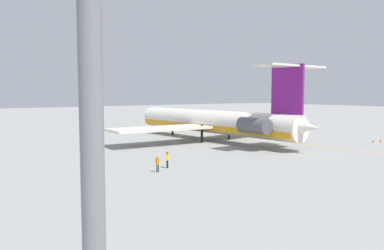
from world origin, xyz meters
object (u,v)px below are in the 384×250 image
object	(u,v)px
main_jetliner	(216,122)
ground_crew_starboard	(167,158)
safety_cone_wingtip	(381,141)
ground_crew_portside	(158,162)
ground_crew_near_nose	(201,122)
safety_cone_nose	(373,141)
ground_crew_near_tail	(211,122)

from	to	relation	value
main_jetliner	ground_crew_starboard	xyz separation A→B (m)	(-15.31, 19.28, -2.13)
safety_cone_wingtip	ground_crew_portside	bearing A→B (deg)	89.05
main_jetliner	ground_crew_portside	bearing A→B (deg)	124.70
main_jetliner	safety_cone_wingtip	distance (m)	27.21
ground_crew_near_nose	safety_cone_nose	xyz separation A→B (m)	(-39.52, -5.27, -0.79)
ground_crew_starboard	safety_cone_wingtip	bearing A→B (deg)	-110.17
ground_crew_portside	safety_cone_wingtip	distance (m)	42.08
ground_crew_near_nose	safety_cone_wingtip	bearing A→B (deg)	-131.82
ground_crew_starboard	safety_cone_nose	bearing A→B (deg)	-109.48
main_jetliner	ground_crew_starboard	world-z (taller)	main_jetliner
ground_crew_starboard	safety_cone_nose	xyz separation A→B (m)	(-1.44, -38.76, -0.86)
main_jetliner	safety_cone_nose	distance (m)	25.87
ground_crew_portside	safety_cone_nose	world-z (taller)	ground_crew_portside
main_jetliner	ground_crew_near_nose	size ratio (longest dim) A/B	24.55
ground_crew_portside	ground_crew_starboard	distance (m)	2.36
main_jetliner	safety_cone_nose	size ratio (longest dim) A/B	74.85
ground_crew_near_nose	main_jetliner	bearing A→B (deg)	-173.13
ground_crew_portside	safety_cone_nose	distance (m)	40.76
ground_crew_near_tail	ground_crew_portside	xyz separation A→B (m)	(-38.56, 37.76, 0.04)
safety_cone_wingtip	ground_crew_starboard	bearing A→B (deg)	87.19
ground_crew_near_tail	ground_crew_portside	world-z (taller)	ground_crew_portside
ground_crew_starboard	safety_cone_nose	size ratio (longest dim) A/B	3.27
safety_cone_nose	safety_cone_wingtip	size ratio (longest dim) A/B	1.00
ground_crew_near_nose	safety_cone_nose	size ratio (longest dim) A/B	3.05
main_jetliner	ground_crew_near_nose	bearing A→B (deg)	-35.22
ground_crew_near_nose	safety_cone_wingtip	world-z (taller)	ground_crew_near_nose
main_jetliner	safety_cone_nose	world-z (taller)	main_jetliner
main_jetliner	safety_cone_wingtip	bearing A→B (deg)	-132.96
ground_crew_near_tail	main_jetliner	bearing A→B (deg)	-156.61
ground_crew_portside	main_jetliner	bearing A→B (deg)	171.36
ground_crew_portside	ground_crew_starboard	world-z (taller)	ground_crew_starboard
ground_crew_near_nose	ground_crew_starboard	bearing A→B (deg)	177.51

